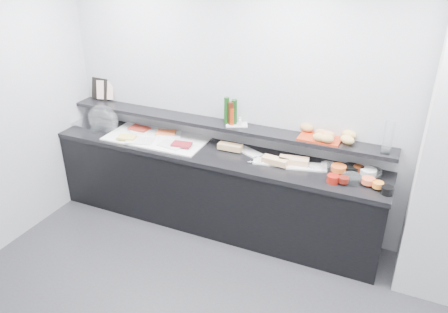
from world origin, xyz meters
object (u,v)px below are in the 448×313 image
at_px(bread_tray, 320,138).
at_px(sandwich_plate_mid, 270,162).
at_px(framed_print, 100,89).
at_px(cloche_base, 92,125).
at_px(carafe, 388,138).
at_px(condiment_tray, 237,125).

bearing_deg(bread_tray, sandwich_plate_mid, -151.95).
bearing_deg(framed_print, cloche_base, -79.33).
bearing_deg(carafe, bread_tray, 173.25).
height_order(cloche_base, sandwich_plate_mid, cloche_base).
distance_m(sandwich_plate_mid, carafe, 1.11).
bearing_deg(cloche_base, carafe, 14.95).
bearing_deg(framed_print, condiment_tray, 0.52).
bearing_deg(bread_tray, carafe, -5.69).
height_order(sandwich_plate_mid, carafe, carafe).
bearing_deg(condiment_tray, sandwich_plate_mid, -48.13).
bearing_deg(cloche_base, sandwich_plate_mid, 12.23).
height_order(cloche_base, framed_print, framed_print).
distance_m(framed_print, bread_tray, 2.68).
xyz_separation_m(condiment_tray, bread_tray, (0.87, 0.01, 0.00)).
relative_size(sandwich_plate_mid, framed_print, 1.30).
relative_size(cloche_base, framed_print, 1.70).
distance_m(cloche_base, carafe, 3.28).
bearing_deg(sandwich_plate_mid, bread_tray, 15.75).
height_order(cloche_base, bread_tray, bread_tray).
height_order(cloche_base, condiment_tray, condiment_tray).
height_order(sandwich_plate_mid, condiment_tray, condiment_tray).
relative_size(sandwich_plate_mid, carafe, 1.13).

